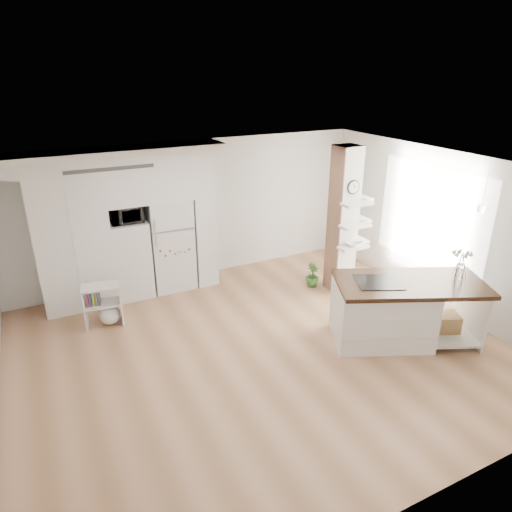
{
  "coord_description": "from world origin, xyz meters",
  "views": [
    {
      "loc": [
        -2.61,
        -5.15,
        3.95
      ],
      "look_at": [
        0.39,
        0.9,
        1.12
      ],
      "focal_mm": 32.0,
      "sensor_mm": 36.0,
      "label": 1
    }
  ],
  "objects_px": {
    "bookshelf": "(105,307)",
    "floor_plant_a": "(370,295)",
    "kitchen_island": "(391,310)",
    "refrigerator": "(170,244)"
  },
  "relations": [
    {
      "from": "bookshelf",
      "to": "floor_plant_a",
      "type": "distance_m",
      "value": 4.52
    },
    {
      "from": "kitchen_island",
      "to": "bookshelf",
      "type": "relative_size",
      "value": 3.42
    },
    {
      "from": "kitchen_island",
      "to": "floor_plant_a",
      "type": "relative_size",
      "value": 5.63
    },
    {
      "from": "floor_plant_a",
      "to": "kitchen_island",
      "type": "bearing_deg",
      "value": -114.35
    },
    {
      "from": "kitchen_island",
      "to": "bookshelf",
      "type": "distance_m",
      "value": 4.54
    },
    {
      "from": "refrigerator",
      "to": "kitchen_island",
      "type": "bearing_deg",
      "value": -53.26
    },
    {
      "from": "refrigerator",
      "to": "kitchen_island",
      "type": "height_order",
      "value": "refrigerator"
    },
    {
      "from": "kitchen_island",
      "to": "refrigerator",
      "type": "bearing_deg",
      "value": 150.78
    },
    {
      "from": "bookshelf",
      "to": "floor_plant_a",
      "type": "height_order",
      "value": "bookshelf"
    },
    {
      "from": "kitchen_island",
      "to": "floor_plant_a",
      "type": "height_order",
      "value": "kitchen_island"
    }
  ]
}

